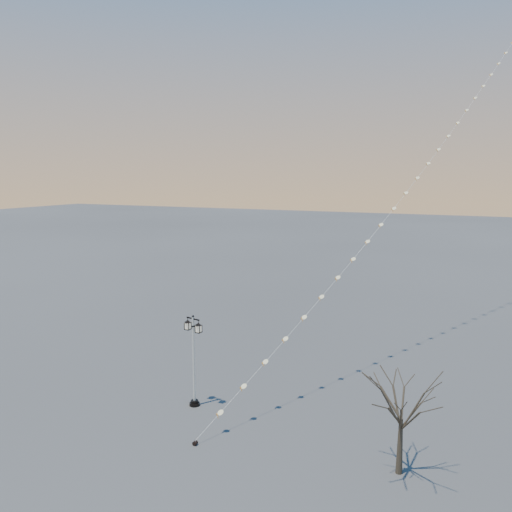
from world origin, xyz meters
The scene contains 4 objects.
ground centered at (0.00, 0.00, 0.00)m, with size 300.00×300.00×0.00m, color #494949.
street_lamp centered at (-3.01, 2.62, 2.81)m, with size 1.26×0.68×5.08m.
bare_tree centered at (8.33, 0.55, 3.12)m, with size 2.71×2.71×4.49m.
kite_train centered at (6.52, 21.61, 15.33)m, with size 15.08×45.98×30.84m.
Camera 1 is at (11.75, -21.05, 12.56)m, focal length 37.66 mm.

